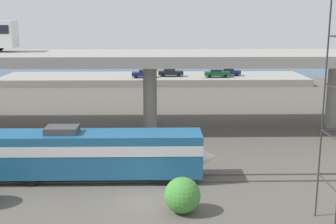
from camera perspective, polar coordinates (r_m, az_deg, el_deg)
ground_plane at (r=30.74m, az=-3.05°, el=-11.24°), size 260.00×260.00×0.00m
rail_strip_near at (r=33.75m, az=-2.86°, el=-8.93°), size 110.00×0.12×0.12m
rail_strip_far at (r=35.10m, az=-2.79°, el=-8.09°), size 110.00×0.12×0.12m
train_locomotive at (r=33.93m, az=-7.61°, el=-5.10°), size 16.64×3.04×4.18m
highway_overpass at (r=48.43m, az=-2.37°, el=6.62°), size 96.00×10.65×8.36m
pier_parking_lot at (r=84.00m, az=-1.82°, el=4.27°), size 56.42×12.59×1.28m
parked_car_0 at (r=81.66m, az=6.29°, el=4.98°), size 4.53×1.84×1.50m
parked_car_1 at (r=84.17m, az=7.84°, el=5.15°), size 4.13×1.84×1.50m
parked_car_2 at (r=82.57m, az=0.32°, el=5.13°), size 4.61×1.96×1.50m
parked_car_3 at (r=80.90m, az=-3.19°, el=4.96°), size 4.02×1.93×1.50m
harbor_water at (r=106.89m, az=-1.67°, el=5.64°), size 140.00×36.00×0.01m
shrub_right at (r=28.53m, az=1.87°, el=-10.63°), size 2.31×2.31×2.31m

